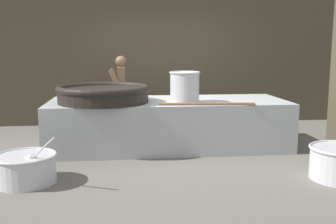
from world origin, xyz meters
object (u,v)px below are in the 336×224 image
Objects in this scene: cook at (121,91)px; prep_bowl_vegetables at (26,167)px; stock_pot at (185,87)px; giant_wok_near at (103,93)px.

prep_bowl_vegetables is at bearing 67.27° from cook.
cook is 1.80× the size of prep_bowl_vegetables.
prep_bowl_vegetables is (-2.17, -1.32, -0.84)m from stock_pot.
giant_wok_near is at bearing 173.49° from stock_pot.
stock_pot is 0.33× the size of cook.
giant_wok_near is at bearing 78.52° from cook.
stock_pot is 2.68m from prep_bowl_vegetables.
cook reaches higher than stock_pot.
stock_pot reaches higher than prep_bowl_vegetables.
stock_pot is 0.59× the size of prep_bowl_vegetables.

